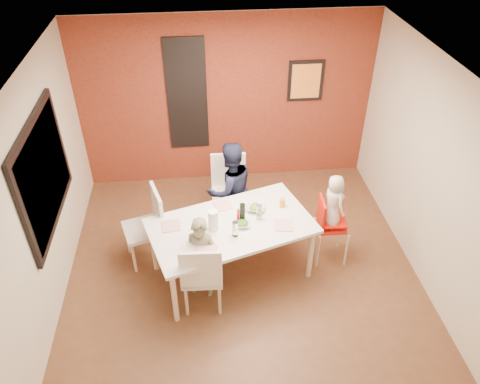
{
  "coord_description": "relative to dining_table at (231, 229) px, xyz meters",
  "views": [
    {
      "loc": [
        -0.49,
        -4.34,
        4.48
      ],
      "look_at": [
        0.0,
        0.3,
        1.05
      ],
      "focal_mm": 35.0,
      "sensor_mm": 36.0,
      "label": 1
    }
  ],
  "objects": [
    {
      "name": "wall_left",
      "position": [
        -2.11,
        0.03,
        0.61
      ],
      "size": [
        0.02,
        4.5,
        2.7
      ],
      "primitive_type": "cube",
      "color": "beige",
      "rests_on": "ground"
    },
    {
      "name": "ground",
      "position": [
        0.14,
        0.03,
        -0.74
      ],
      "size": [
        4.5,
        4.5,
        0.0
      ],
      "primitive_type": "plane",
      "color": "brown",
      "rests_on": "ground"
    },
    {
      "name": "glassblock_surround",
      "position": [
        -0.46,
        2.24,
        0.76
      ],
      "size": [
        0.6,
        0.03,
        1.76
      ],
      "primitive_type": "cube",
      "color": "black",
      "rests_on": "wall_back"
    },
    {
      "name": "brick_accent_wall",
      "position": [
        0.14,
        2.26,
        0.61
      ],
      "size": [
        4.5,
        0.02,
        2.7
      ],
      "primitive_type": "cube",
      "color": "maroon",
      "rests_on": "ground"
    },
    {
      "name": "toddler",
      "position": [
        1.3,
        0.17,
        0.19
      ],
      "size": [
        0.34,
        0.42,
        0.74
      ],
      "primitive_type": "imported",
      "rotation": [
        0.0,
        0.0,
        1.91
      ],
      "color": "beige",
      "rests_on": "high_chair"
    },
    {
      "name": "wall_right",
      "position": [
        2.39,
        0.03,
        0.61
      ],
      "size": [
        0.02,
        4.5,
        2.7
      ],
      "primitive_type": "cube",
      "color": "beige",
      "rests_on": "ground"
    },
    {
      "name": "chair_left",
      "position": [
        -1.02,
        0.42,
        -0.15
      ],
      "size": [
        0.61,
        0.61,
        1.05
      ],
      "rotation": [
        0.0,
        0.0,
        5.0
      ],
      "color": "silver",
      "rests_on": "ground"
    },
    {
      "name": "condiment_brown",
      "position": [
        0.1,
        0.13,
        0.13
      ],
      "size": [
        0.03,
        0.03,
        0.12
      ],
      "primitive_type": "cylinder",
      "color": "brown",
      "rests_on": "dining_table"
    },
    {
      "name": "condiment_green",
      "position": [
        0.15,
        0.06,
        0.13
      ],
      "size": [
        0.03,
        0.03,
        0.12
      ],
      "primitive_type": "cylinder",
      "color": "#387025",
      "rests_on": "dining_table"
    },
    {
      "name": "art_print_frame",
      "position": [
        1.34,
        2.24,
        0.91
      ],
      "size": [
        0.54,
        0.03,
        0.64
      ],
      "primitive_type": "cube",
      "color": "black",
      "rests_on": "wall_back"
    },
    {
      "name": "chair_near",
      "position": [
        -0.39,
        -0.55,
        -0.17
      ],
      "size": [
        0.5,
        0.5,
        1.02
      ],
      "rotation": [
        0.0,
        0.0,
        3.08
      ],
      "color": "silver",
      "rests_on": "ground"
    },
    {
      "name": "high_chair",
      "position": [
        1.28,
        0.17,
        -0.17
      ],
      "size": [
        0.42,
        0.42,
        0.95
      ],
      "rotation": [
        0.0,
        0.0,
        1.52
      ],
      "color": "red",
      "rests_on": "ground"
    },
    {
      "name": "wine_glass_a",
      "position": [
        0.03,
        -0.2,
        0.17
      ],
      "size": [
        0.07,
        0.07,
        0.2
      ],
      "primitive_type": "cylinder",
      "color": "white",
      "rests_on": "dining_table"
    },
    {
      "name": "picture_window_pane",
      "position": [
        -2.06,
        0.23,
        0.81
      ],
      "size": [
        0.02,
        1.55,
        1.15
      ],
      "primitive_type": "cube",
      "color": "black",
      "rests_on": "wall_left"
    },
    {
      "name": "plate_far_left",
      "position": [
        -0.72,
        0.04,
        0.08
      ],
      "size": [
        0.24,
        0.24,
        0.01
      ],
      "primitive_type": "cube",
      "rotation": [
        0.0,
        0.0,
        0.11
      ],
      "color": "white",
      "rests_on": "dining_table"
    },
    {
      "name": "plate_near_right",
      "position": [
        0.63,
        -0.08,
        0.08
      ],
      "size": [
        0.25,
        0.25,
        0.01
      ],
      "primitive_type": "cube",
      "rotation": [
        0.0,
        0.0,
        -0.13
      ],
      "color": "white",
      "rests_on": "dining_table"
    },
    {
      "name": "ceiling",
      "position": [
        0.14,
        0.03,
        1.96
      ],
      "size": [
        4.5,
        4.5,
        0.02
      ],
      "primitive_type": "cube",
      "color": "white",
      "rests_on": "wall_back"
    },
    {
      "name": "wine_bottle",
      "position": [
        0.14,
        0.05,
        0.2
      ],
      "size": [
        0.07,
        0.07,
        0.26
      ],
      "primitive_type": "cylinder",
      "color": "black",
      "rests_on": "dining_table"
    },
    {
      "name": "wine_glass_b",
      "position": [
        0.35,
        0.08,
        0.17
      ],
      "size": [
        0.07,
        0.07,
        0.21
      ],
      "primitive_type": "cylinder",
      "color": "silver",
      "rests_on": "dining_table"
    },
    {
      "name": "sippy_cup",
      "position": [
        0.68,
        0.29,
        0.13
      ],
      "size": [
        0.07,
        0.07,
        0.12
      ],
      "primitive_type": "cylinder",
      "color": "orange",
      "rests_on": "dining_table"
    },
    {
      "name": "wall_back",
      "position": [
        0.14,
        2.28,
        0.61
      ],
      "size": [
        4.5,
        0.02,
        2.7
      ],
      "primitive_type": "cube",
      "color": "beige",
      "rests_on": "ground"
    },
    {
      "name": "plate_far_mid",
      "position": [
        -0.07,
        0.38,
        0.08
      ],
      "size": [
        0.27,
        0.27,
        0.01
      ],
      "primitive_type": "cube",
      "rotation": [
        0.0,
        0.0,
        0.27
      ],
      "color": "white",
      "rests_on": "dining_table"
    },
    {
      "name": "picture_window_frame",
      "position": [
        -2.08,
        0.23,
        0.81
      ],
      "size": [
        0.05,
        1.7,
        1.3
      ],
      "primitive_type": "cube",
      "color": "black",
      "rests_on": "wall_left"
    },
    {
      "name": "child_near",
      "position": [
        -0.38,
        -0.29,
        -0.17
      ],
      "size": [
        0.48,
        0.38,
        1.14
      ],
      "primitive_type": "imported",
      "rotation": [
        0.0,
        0.0,
        -0.31
      ],
      "color": "#605E44",
      "rests_on": "ground"
    },
    {
      "name": "child_far",
      "position": [
        0.06,
        0.85,
        -0.02
      ],
      "size": [
        0.85,
        0.76,
        1.43
      ],
      "primitive_type": "imported",
      "rotation": [
        0.0,
        0.0,
        3.52
      ],
      "color": "black",
      "rests_on": "ground"
    },
    {
      "name": "glassblock_strip",
      "position": [
        -0.46,
        2.24,
        0.76
      ],
      "size": [
        0.55,
        0.03,
        1.7
      ],
      "primitive_type": "cube",
      "color": "silver",
      "rests_on": "wall_back"
    },
    {
      "name": "plate_near_left",
      "position": [
        -0.33,
        -0.43,
        0.08
      ],
      "size": [
        0.31,
        0.31,
        0.01
      ],
      "primitive_type": "cube",
      "rotation": [
        0.0,
        0.0,
        -0.41
      ],
      "color": "white",
      "rests_on": "dining_table"
    },
    {
      "name": "paper_towel_roll",
      "position": [
        -0.21,
        -0.06,
        0.21
      ],
      "size": [
        0.12,
        0.12,
        0.27
      ],
      "primitive_type": "cylinder",
      "color": "white",
      "rests_on": "dining_table"
    },
    {
      "name": "salad_bowl_a",
      "position": [
        0.13,
        -0.03,
        0.1
      ],
      "size": [
        0.22,
        0.22,
        0.05
      ],
      "primitive_type": "imported",
      "rotation": [
        0.0,
        0.0,
        -0.1
      ],
      "color": "white",
      "rests_on": "dining_table"
    },
    {
      "name": "dining_table",
      "position": [
        0.0,
        0.0,
        0.0
      ],
      "size": [
        2.18,
        1.62,
        0.81
      ],
      "rotation": [
        0.0,
        0.0,
        0.3
      ],
      "color": "silver",
      "rests_on": "ground"
    },
    {
      "name": "chair_far",
      "position": [
        0.07,
        1.1,
        -0.15
      ],
      "size": [
        0.5,
        0.5,
        1.06
      ],
      "rotation": [
        0.0,
        0.0,
        -0.03
      ],
      "color": "white",
      "rests_on": "ground"
    },
    {
      "name": "art_print_canvas",
      "position": [
        1.34,
        2.22,
        0.91
      ],
      "size": [
        0.44,
        0.01,
        0.54
      ],
      "primitive_type": "cube",
      "color": "#F6A136",
      "rests_on": "wall_back"
    },
    {
      "name": "salad_bowl_b",
      "position": [
        0.34,
        0.26,
        0.1
      ],
      "size": [
        0.29,
        0.29,
        0.06
      ],
      "primitive_type": "imported",
      "rotation": [
        0.0,
        0.0,
        -0.23
      ],
      "color": "silver",
      "rests_on": "dining_table"
    },
    {
      "name": "wall_front",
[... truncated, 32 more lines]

